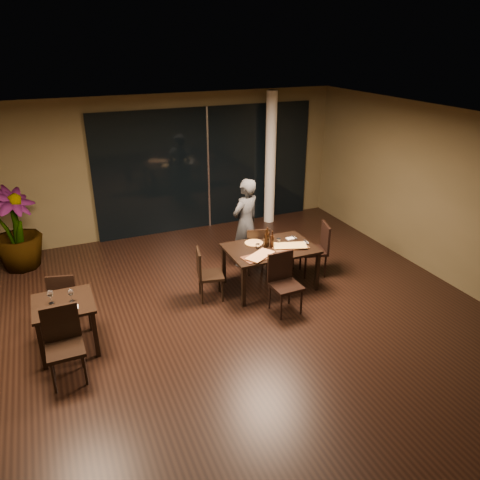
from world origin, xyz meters
name	(u,v)px	position (x,y,z in m)	size (l,w,h in m)	color
ground	(234,322)	(0.00, 0.00, 0.00)	(8.00, 8.00, 0.00)	black
wall_back	(162,166)	(0.00, 4.05, 1.50)	(8.00, 0.10, 3.00)	#4D4329
wall_front	(456,441)	(0.00, -4.05, 1.50)	(8.00, 0.10, 3.00)	#4D4329
wall_right	(449,197)	(4.05, 0.00, 1.50)	(0.10, 8.00, 3.00)	#4D4329
ceiling	(233,124)	(0.00, 0.00, 3.02)	(8.00, 8.00, 0.04)	silver
window_panel	(208,169)	(1.00, 3.96, 1.35)	(5.00, 0.06, 2.70)	black
column	(270,159)	(2.40, 3.65, 1.50)	(0.24, 0.24, 3.00)	white
main_table	(270,251)	(1.00, 0.80, 0.68)	(1.50, 1.00, 0.75)	black
side_table	(64,310)	(-2.40, 0.30, 0.62)	(0.80, 0.80, 0.75)	black
chair_main_far	(257,248)	(1.00, 1.33, 0.51)	(0.51, 0.51, 0.92)	black
chair_main_near	(283,279)	(0.86, 0.04, 0.54)	(0.47, 0.47, 0.96)	black
chair_main_left	(206,272)	(-0.16, 0.84, 0.50)	(0.49, 0.49, 0.89)	black
chair_main_right	(318,246)	(2.03, 0.89, 0.54)	(0.56, 0.56, 0.98)	black
chair_side_far	(65,295)	(-2.37, 0.98, 0.49)	(0.49, 0.49, 0.87)	black
chair_side_near	(64,340)	(-2.46, -0.31, 0.55)	(0.47, 0.47, 0.99)	black
diner	(246,223)	(0.96, 1.76, 0.86)	(0.58, 0.39, 1.71)	#2F3134
potted_plant	(16,229)	(-3.02, 3.31, 0.78)	(0.86, 0.86, 1.57)	#224918
pizza_board_left	(260,257)	(0.68, 0.53, 0.76)	(0.59, 0.30, 0.01)	#482617
pizza_board_right	(290,247)	(1.31, 0.68, 0.76)	(0.62, 0.31, 0.01)	#4C2D18
oblong_pizza_left	(260,256)	(0.68, 0.53, 0.77)	(0.50, 0.23, 0.02)	maroon
oblong_pizza_right	(290,246)	(1.31, 0.68, 0.77)	(0.54, 0.25, 0.02)	#6E0A09
round_pizza	(254,243)	(0.81, 1.06, 0.76)	(0.31, 0.31, 0.01)	#C43C15
bottle_a	(266,238)	(0.94, 0.85, 0.91)	(0.07, 0.07, 0.32)	black
bottle_b	(272,240)	(1.02, 0.79, 0.90)	(0.06, 0.06, 0.29)	black
bottle_c	(267,237)	(0.98, 0.89, 0.91)	(0.07, 0.07, 0.33)	black
tumbler_left	(258,246)	(0.78, 0.85, 0.79)	(0.07, 0.07, 0.08)	white
tumbler_right	(279,241)	(1.20, 0.88, 0.80)	(0.08, 0.08, 0.10)	white
napkin_near	(303,243)	(1.60, 0.73, 0.76)	(0.18, 0.10, 0.01)	white
napkin_far	(291,238)	(1.51, 0.99, 0.76)	(0.18, 0.10, 0.01)	white
wine_glass_a	(50,297)	(-2.54, 0.34, 0.84)	(0.08, 0.08, 0.19)	white
wine_glass_b	(71,296)	(-2.28, 0.28, 0.84)	(0.08, 0.08, 0.18)	white
side_napkin	(71,308)	(-2.30, 0.10, 0.76)	(0.18, 0.11, 0.01)	silver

